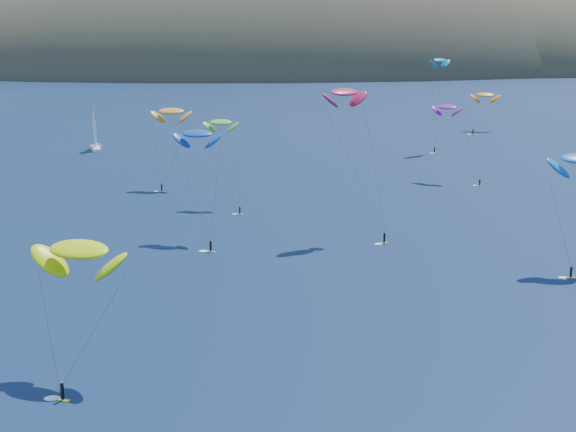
% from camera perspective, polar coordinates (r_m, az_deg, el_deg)
% --- Properties ---
extents(island, '(730.00, 300.00, 210.00)m').
position_cam_1_polar(island, '(606.61, 1.11, 9.69)').
color(island, '#3D3526').
rests_on(island, ground).
extents(sailboat, '(10.38, 9.07, 12.44)m').
position_cam_1_polar(sailboat, '(241.56, -13.53, 4.81)').
color(sailboat, white).
rests_on(sailboat, ground).
extents(kitesurfer_1, '(9.29, 8.24, 19.98)m').
position_cam_1_polar(kitesurfer_1, '(185.36, -8.30, 7.39)').
color(kitesurfer_1, gold).
rests_on(kitesurfer_1, ground).
extents(kitesurfer_2, '(11.97, 11.88, 17.47)m').
position_cam_1_polar(kitesurfer_2, '(90.57, -14.65, -2.33)').
color(kitesurfer_2, gold).
rests_on(kitesurfer_2, ground).
extents(kitesurfer_3, '(7.82, 10.96, 19.41)m').
position_cam_1_polar(kitesurfer_3, '(166.11, -4.80, 6.66)').
color(kitesurfer_3, gold).
rests_on(kitesurfer_3, ground).
extents(kitesurfer_4, '(8.02, 7.63, 28.05)m').
position_cam_1_polar(kitesurfer_4, '(234.91, 10.74, 10.82)').
color(kitesurfer_4, gold).
rests_on(kitesurfer_4, ground).
extents(kitesurfer_6, '(10.78, 12.20, 19.44)m').
position_cam_1_polar(kitesurfer_6, '(195.27, 11.25, 7.60)').
color(kitesurfer_6, gold).
rests_on(kitesurfer_6, ground).
extents(kitesurfer_9, '(12.24, 9.33, 28.38)m').
position_cam_1_polar(kitesurfer_9, '(140.89, 4.04, 8.76)').
color(kitesurfer_9, gold).
rests_on(kitesurfer_9, ground).
extents(kitesurfer_10, '(9.07, 13.21, 21.09)m').
position_cam_1_polar(kitesurfer_10, '(142.26, -6.47, 5.83)').
color(kitesurfer_10, gold).
rests_on(kitesurfer_10, ground).
extents(kitesurfer_11, '(12.30, 12.88, 14.67)m').
position_cam_1_polar(kitesurfer_11, '(280.75, 13.86, 8.37)').
color(kitesurfer_11, gold).
rests_on(kitesurfer_11, ground).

